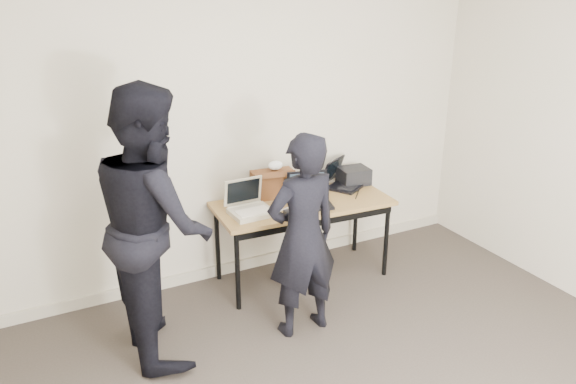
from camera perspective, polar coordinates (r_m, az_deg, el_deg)
room at (r=2.90m, az=12.86°, el=-3.06°), size 4.60×4.60×2.80m
desk at (r=4.78m, az=1.57°, el=-1.71°), size 1.53×0.74×0.72m
laptop_beige at (r=4.53m, az=-3.93°, el=-1.52°), size 0.34×0.33×0.27m
laptop_center at (r=4.71m, az=2.14°, el=-0.48°), size 0.42×0.41×0.27m
laptop_right at (r=5.13m, az=5.51°, el=1.20°), size 0.46×0.45×0.25m
leather_satchel at (r=4.82m, az=-1.58°, el=0.89°), size 0.38×0.22×0.25m
tissue at (r=4.79m, az=-1.29°, el=2.72°), size 0.14×0.11×0.08m
equipment_box at (r=5.19m, az=6.69°, el=1.64°), size 0.28×0.25×0.15m
power_brick at (r=4.52m, az=0.16°, el=-2.04°), size 0.09×0.06×0.03m
cables at (r=4.75m, az=1.38°, el=-1.02°), size 1.15×0.41×0.01m
person_typist at (r=4.02m, az=1.50°, el=-4.56°), size 0.58×0.40×1.54m
person_observer at (r=3.89m, az=-13.44°, el=-3.11°), size 0.74×0.94×1.91m
baseboard at (r=5.20m, az=-4.19°, el=-7.25°), size 4.50×0.03×0.10m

